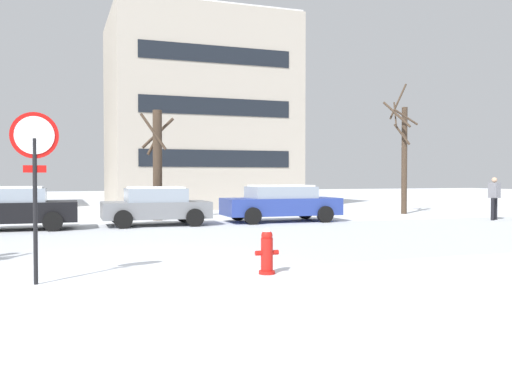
{
  "coord_description": "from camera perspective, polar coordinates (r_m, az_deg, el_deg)",
  "views": [
    {
      "loc": [
        -1.41,
        -11.17,
        1.77
      ],
      "look_at": [
        4.55,
        5.47,
        1.29
      ],
      "focal_mm": 39.19,
      "sensor_mm": 36.0,
      "label": 1
    }
  ],
  "objects": [
    {
      "name": "stop_sign",
      "position": [
        9.83,
        -21.66,
        2.71
      ],
      "size": [
        0.76,
        0.08,
        2.83
      ],
      "color": "black",
      "rests_on": "ground"
    },
    {
      "name": "tree_far_mid",
      "position": [
        23.03,
        -10.04,
        2.98
      ],
      "size": [
        1.55,
        1.57,
        4.47
      ],
      "color": "#423326",
      "rests_on": "ground"
    },
    {
      "name": "pedestrian_crossing",
      "position": [
        24.78,
        23.15,
        -0.29
      ],
      "size": [
        0.51,
        0.44,
        1.75
      ],
      "color": "black",
      "rests_on": "ground"
    },
    {
      "name": "parked_car_black",
      "position": [
        20.21,
        -24.04,
        -1.48
      ],
      "size": [
        4.44,
        2.08,
        1.45
      ],
      "color": "black",
      "rests_on": "ground"
    },
    {
      "name": "ground_plane",
      "position": [
        11.4,
        -12.48,
        -7.41
      ],
      "size": [
        120.0,
        120.0,
        0.0
      ],
      "primitive_type": "plane",
      "color": "white"
    },
    {
      "name": "road_surface",
      "position": [
        14.98,
        -14.24,
        -5.27
      ],
      "size": [
        80.0,
        9.27,
        0.0
      ],
      "color": "silver",
      "rests_on": "ground"
    },
    {
      "name": "parked_car_gray",
      "position": [
        20.64,
        -10.21,
        -1.37
      ],
      "size": [
        3.86,
        2.22,
        1.41
      ],
      "color": "slate",
      "rests_on": "ground"
    },
    {
      "name": "parked_car_blue",
      "position": [
        22.03,
        2.53,
        -1.11
      ],
      "size": [
        4.58,
        2.22,
        1.45
      ],
      "color": "#283D93",
      "rests_on": "ground"
    },
    {
      "name": "building_far_right",
      "position": [
        33.8,
        -5.95,
        7.92
      ],
      "size": [
        10.25,
        8.39,
        11.04
      ],
      "color": "#B2A899",
      "rests_on": "ground"
    },
    {
      "name": "fire_hydrant",
      "position": [
        10.21,
        1.12,
        -6.05
      ],
      "size": [
        0.44,
        0.3,
        0.83
      ],
      "color": "red",
      "rests_on": "ground"
    },
    {
      "name": "tree_far_left",
      "position": [
        27.5,
        14.82,
        3.82
      ],
      "size": [
        1.46,
        1.62,
        6.29
      ],
      "color": "#423326",
      "rests_on": "ground"
    }
  ]
}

